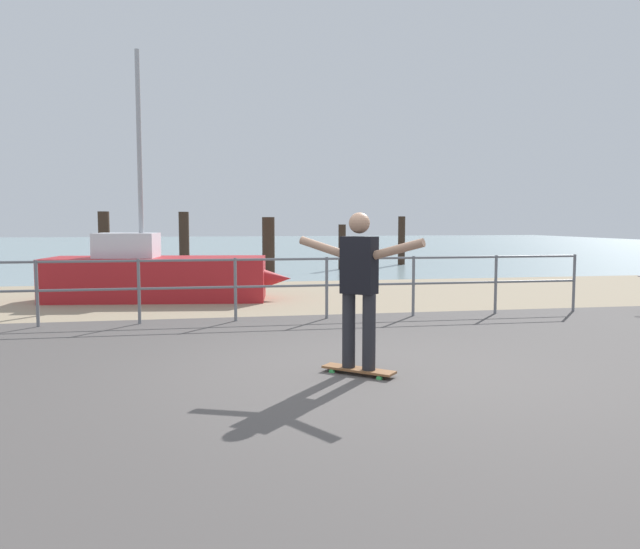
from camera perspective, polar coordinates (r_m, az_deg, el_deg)
ground_plane at (r=5.89m, az=5.21°, el=-11.27°), size 24.00×10.00×0.04m
beach_strip at (r=13.63m, az=-3.87°, el=-1.98°), size 24.00×6.00×0.04m
sea_surface at (r=41.51m, az=-8.28°, el=2.63°), size 72.00×50.00×0.04m
railing_fence at (r=10.10m, az=-7.82°, el=-0.49°), size 12.14×0.05×1.05m
sailboat at (r=13.12m, az=-14.09°, el=-0.10°), size 5.05×1.94×5.06m
skateboard at (r=6.65m, az=3.57°, el=-8.77°), size 0.73×0.68×0.08m
skateboarder at (r=6.49m, az=3.62°, el=-0.60°), size 1.15×1.02×1.65m
groyne_post_0 at (r=22.78m, az=-19.27°, el=3.02°), size 0.39×0.39×1.98m
groyne_post_1 at (r=23.90m, az=-12.42°, el=3.28°), size 0.38×0.38×1.99m
groyne_post_2 at (r=18.72m, az=-4.77°, el=2.60°), size 0.38×0.38×1.76m
groyne_post_3 at (r=20.91m, az=2.05°, el=2.54°), size 0.25×0.25×1.53m
groyne_post_4 at (r=23.33m, az=7.52°, el=3.10°), size 0.26×0.26×1.82m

